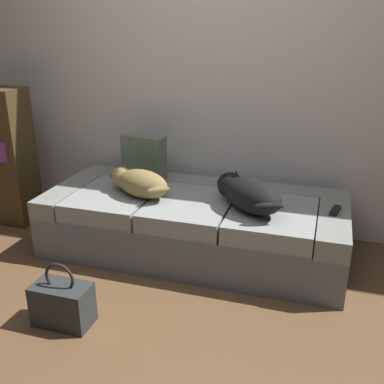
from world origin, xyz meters
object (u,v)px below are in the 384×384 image
(throw_pillow, at_px, (144,158))
(handbag, at_px, (63,304))
(couch, at_px, (194,224))
(dog_dark, at_px, (248,194))
(tv_remote, at_px, (335,210))
(dog_tan, at_px, (139,182))

(throw_pillow, height_order, handbag, throw_pillow)
(couch, height_order, dog_dark, dog_dark)
(couch, height_order, tv_remote, tv_remote)
(dog_tan, bearing_deg, couch, 14.68)
(dog_dark, height_order, throw_pillow, throw_pillow)
(tv_remote, bearing_deg, dog_tan, -163.68)
(dog_dark, bearing_deg, throw_pillow, 157.55)
(dog_dark, relative_size, handbag, 1.49)
(throw_pillow, bearing_deg, handbag, -88.55)
(throw_pillow, relative_size, handbag, 0.90)
(dog_dark, xyz_separation_m, throw_pillow, (-0.88, 0.36, 0.06))
(dog_dark, bearing_deg, dog_tan, 178.63)
(tv_remote, bearing_deg, dog_dark, -155.80)
(tv_remote, height_order, handbag, tv_remote)
(dog_dark, distance_m, handbag, 1.31)
(dog_tan, xyz_separation_m, tv_remote, (1.32, 0.10, -0.08))
(tv_remote, relative_size, handbag, 0.40)
(handbag, bearing_deg, tv_remote, 36.36)
(dog_dark, relative_size, tv_remote, 3.75)
(couch, distance_m, handbag, 1.12)
(tv_remote, xyz_separation_m, throw_pillow, (-1.43, 0.24, 0.16))
(throw_pillow, bearing_deg, couch, -27.22)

